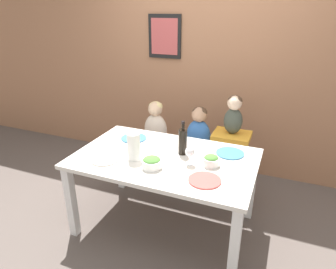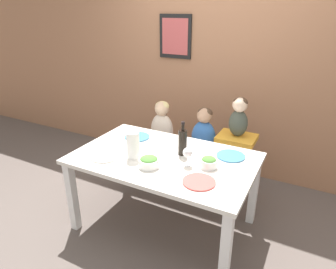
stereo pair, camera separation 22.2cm
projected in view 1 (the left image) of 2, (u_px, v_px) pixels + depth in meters
name	position (u px, v px, depth m)	size (l,w,h in m)	color
ground_plane	(165.00, 224.00, 2.86)	(14.00, 14.00, 0.00)	#564C47
wall_back	(209.00, 60.00, 3.48)	(10.00, 0.09, 2.70)	#9E6B4C
dining_table	(165.00, 166.00, 2.62)	(1.55, 0.97, 0.73)	silver
chair_far_left	(156.00, 151.00, 3.48)	(0.44, 0.36, 0.44)	silver
chair_far_center	(197.00, 159.00, 3.30)	(0.44, 0.36, 0.44)	silver
chair_right_highchair	(231.00, 148.00, 3.10)	(0.37, 0.31, 0.73)	silver
person_child_left	(156.00, 124.00, 3.35)	(0.27, 0.18, 0.52)	beige
person_child_center	(199.00, 131.00, 3.17)	(0.27, 0.18, 0.52)	#3366B2
person_baby_right	(234.00, 113.00, 2.95)	(0.19, 0.15, 0.40)	#3D4238
wine_bottle	(183.00, 141.00, 2.59)	(0.08, 0.08, 0.30)	black
paper_towel_roll	(134.00, 146.00, 2.50)	(0.11, 0.11, 0.24)	white
wine_glass_near	(190.00, 152.00, 2.41)	(0.08, 0.08, 0.16)	white
salad_bowl_large	(152.00, 162.00, 2.39)	(0.17, 0.17, 0.09)	white
salad_bowl_small	(211.00, 160.00, 2.42)	(0.14, 0.14, 0.09)	white
dinner_plate_front_left	(105.00, 159.00, 2.53)	(0.25, 0.25, 0.01)	silver
dinner_plate_back_left	(134.00, 138.00, 2.94)	(0.25, 0.25, 0.01)	teal
dinner_plate_back_right	(230.00, 153.00, 2.63)	(0.25, 0.25, 0.01)	teal
dinner_plate_front_right	(205.00, 180.00, 2.22)	(0.25, 0.25, 0.01)	#D14C47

